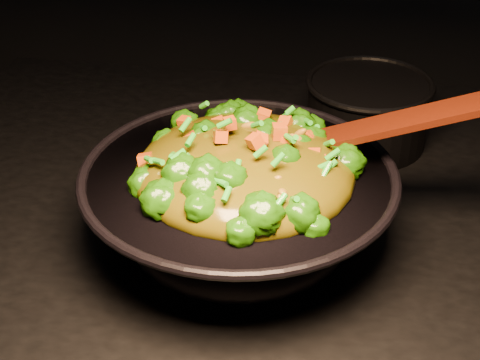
# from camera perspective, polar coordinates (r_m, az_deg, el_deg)

# --- Properties ---
(wok) EXTENTS (0.49, 0.49, 0.11)m
(wok) POSITION_cam_1_polar(r_m,az_deg,el_deg) (0.94, -0.10, -2.33)
(wok) COLOR black
(wok) RESTS_ON stovetop
(stir_fry) EXTENTS (0.33, 0.33, 0.09)m
(stir_fry) POSITION_cam_1_polar(r_m,az_deg,el_deg) (0.88, 0.35, 2.93)
(stir_fry) COLOR #1F5B06
(stir_fry) RESTS_ON wok
(spatula) EXTENTS (0.31, 0.08, 0.13)m
(spatula) POSITION_cam_1_polar(r_m,az_deg,el_deg) (0.92, 11.42, 4.21)
(spatula) COLOR #3B1A05
(spatula) RESTS_ON wok
(back_pot) EXTENTS (0.19, 0.19, 0.11)m
(back_pot) POSITION_cam_1_polar(r_m,az_deg,el_deg) (1.19, 9.84, 5.25)
(back_pot) COLOR black
(back_pot) RESTS_ON stovetop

